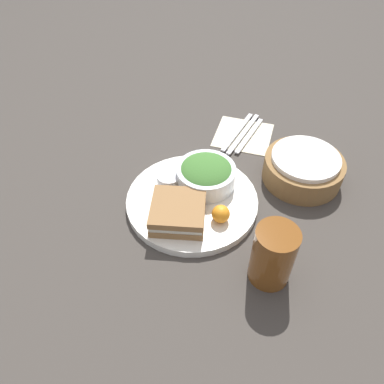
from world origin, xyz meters
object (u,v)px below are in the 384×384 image
at_px(sandwich, 178,212).
at_px(salad_bowl, 206,174).
at_px(dressing_cup, 169,179).
at_px(knife, 243,134).
at_px(spoon, 249,135).
at_px(fork, 237,132).
at_px(drink_glass, 273,255).
at_px(bread_basket, 303,168).
at_px(plate, 192,201).

xyz_separation_m(sandwich, salad_bowl, (-0.12, 0.03, 0.01)).
bearing_deg(dressing_cup, sandwich, 29.10).
bearing_deg(knife, dressing_cup, 166.27).
bearing_deg(spoon, fork, 90.00).
relative_size(drink_glass, knife, 0.65).
bearing_deg(bread_basket, salad_bowl, -64.56).
bearing_deg(fork, drink_glass, -148.25).
height_order(fork, knife, same).
xyz_separation_m(fork, knife, (0.00, 0.02, 0.00)).
relative_size(plate, bread_basket, 1.59).
height_order(plate, fork, plate).
distance_m(sandwich, knife, 0.37).
distance_m(sandwich, bread_basket, 0.33).
relative_size(sandwich, salad_bowl, 0.98).
height_order(salad_bowl, bread_basket, salad_bowl).
height_order(salad_bowl, dressing_cup, salad_bowl).
height_order(dressing_cup, fork, dressing_cup).
distance_m(drink_glass, knife, 0.45).
xyz_separation_m(salad_bowl, spoon, (-0.23, 0.06, -0.04)).
distance_m(sandwich, fork, 0.37).
height_order(bread_basket, fork, bread_basket).
bearing_deg(dressing_cup, bread_basket, 113.61).
xyz_separation_m(salad_bowl, drink_glass, (0.19, 0.18, 0.02)).
relative_size(bread_basket, fork, 0.99).
relative_size(dressing_cup, fork, 0.30).
xyz_separation_m(salad_bowl, fork, (-0.24, 0.03, -0.04)).
xyz_separation_m(dressing_cup, spoon, (-0.26, 0.15, -0.03)).
bearing_deg(salad_bowl, plate, -17.10).
relative_size(sandwich, bread_basket, 0.71).
distance_m(dressing_cup, spoon, 0.30).
relative_size(plate, knife, 1.49).
xyz_separation_m(salad_bowl, knife, (-0.23, 0.05, -0.04)).
height_order(plate, drink_glass, drink_glass).
height_order(drink_glass, fork, drink_glass).
bearing_deg(bread_basket, sandwich, -47.20).
relative_size(dressing_cup, bread_basket, 0.31).
distance_m(salad_bowl, fork, 0.24).
xyz_separation_m(sandwich, spoon, (-0.35, 0.09, -0.03)).
height_order(dressing_cup, bread_basket, bread_basket).
bearing_deg(spoon, drink_glass, -152.24).
distance_m(drink_glass, spoon, 0.44).
relative_size(plate, sandwich, 2.22).
xyz_separation_m(drink_glass, fork, (-0.43, -0.15, -0.06)).
bearing_deg(spoon, sandwich, 177.77).
xyz_separation_m(dressing_cup, knife, (-0.26, 0.13, -0.03)).
height_order(sandwich, bread_basket, bread_basket).
relative_size(plate, spoon, 1.74).
relative_size(salad_bowl, dressing_cup, 2.38).
bearing_deg(salad_bowl, drink_glass, 43.00).
relative_size(drink_glass, spoon, 0.75).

